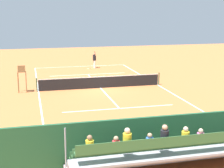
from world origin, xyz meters
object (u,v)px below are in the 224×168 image
(equipment_bag, at_px, (165,150))
(tennis_ball_far, at_px, (98,70))
(courtside_bench, at_px, (203,137))
(tennis_ball_near, at_px, (92,69))
(tennis_player, at_px, (94,59))
(tennis_net, at_px, (100,82))
(umpire_chair, at_px, (22,76))
(tennis_racket, at_px, (88,69))
(bleacher_stand, at_px, (179,151))

(equipment_bag, bearing_deg, tennis_ball_far, -93.36)
(courtside_bench, relative_size, tennis_ball_near, 27.27)
(tennis_ball_near, bearing_deg, tennis_player, -118.59)
(tennis_net, relative_size, umpire_chair, 4.81)
(tennis_racket, height_order, tennis_ball_far, tennis_ball_far)
(umpire_chair, xyz_separation_m, tennis_racket, (-6.79, -9.10, -1.30))
(bleacher_stand, relative_size, equipment_bag, 10.07)
(umpire_chair, relative_size, courtside_bench, 1.19)
(tennis_ball_near, bearing_deg, tennis_net, 84.30)
(umpire_chair, distance_m, tennis_player, 12.14)
(tennis_ball_near, bearing_deg, bleacher_stand, 87.75)
(tennis_racket, xyz_separation_m, tennis_ball_near, (-0.28, 0.45, 0.02))
(equipment_bag, bearing_deg, bleacher_stand, 82.18)
(tennis_net, bearing_deg, equipment_bag, 90.81)
(tennis_player, relative_size, tennis_racket, 3.66)
(bleacher_stand, xyz_separation_m, tennis_ball_far, (-1.54, -23.63, -0.92))
(tennis_racket, relative_size, tennis_ball_far, 7.98)
(courtside_bench, relative_size, tennis_ball_far, 27.27)
(bleacher_stand, relative_size, tennis_player, 4.70)
(tennis_ball_far, bearing_deg, equipment_bag, 86.64)
(tennis_player, bearing_deg, equipment_bag, 87.14)
(equipment_bag, bearing_deg, courtside_bench, -176.19)
(tennis_racket, distance_m, tennis_ball_far, 1.23)
(bleacher_stand, relative_size, courtside_bench, 5.03)
(tennis_net, xyz_separation_m, tennis_ball_near, (-0.87, -8.70, -0.47))
(courtside_bench, bearing_deg, tennis_net, -80.94)
(tennis_net, distance_m, equipment_bag, 13.41)
(umpire_chair, xyz_separation_m, tennis_ball_near, (-7.07, -8.65, -1.28))
(tennis_net, bearing_deg, courtside_bench, 99.06)
(tennis_ball_near, bearing_deg, tennis_ball_far, 144.98)
(tennis_net, distance_m, bleacher_stand, 15.36)
(tennis_net, height_order, bleacher_stand, bleacher_stand)
(courtside_bench, distance_m, tennis_racket, 22.48)
(tennis_ball_near, xyz_separation_m, tennis_ball_far, (-0.60, 0.42, 0.00))
(tennis_net, height_order, courtside_bench, tennis_net)
(tennis_ball_far, bearing_deg, tennis_net, 79.97)
(tennis_player, xyz_separation_m, tennis_racket, (0.75, 0.42, -1.00))
(tennis_net, height_order, umpire_chair, umpire_chair)
(tennis_net, height_order, tennis_ball_far, tennis_net)
(tennis_net, relative_size, tennis_ball_far, 156.06)
(tennis_net, relative_size, equipment_bag, 11.44)
(bleacher_stand, xyz_separation_m, umpire_chair, (6.12, -15.40, 0.36))
(bleacher_stand, bearing_deg, tennis_racket, -91.57)
(umpire_chair, relative_size, equipment_bag, 2.38)
(courtside_bench, bearing_deg, bleacher_stand, 43.47)
(bleacher_stand, height_order, tennis_ball_far, bleacher_stand)
(tennis_player, distance_m, tennis_ball_far, 1.62)
(tennis_player, relative_size, tennis_ball_far, 29.18)
(bleacher_stand, height_order, equipment_bag, bleacher_stand)
(umpire_chair, bearing_deg, tennis_player, -128.39)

